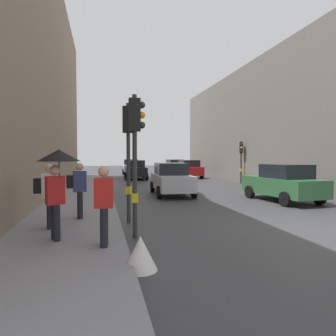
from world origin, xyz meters
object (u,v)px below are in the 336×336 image
object	(u,v)px
traffic_light_mid_street	(241,154)
car_white_compact	(131,167)
car_green_estate	(283,183)
car_silver_hatchback	(172,179)
pedestrian_with_umbrella	(58,169)
car_yellow_taxi	(174,167)
pedestrian_in_red_jacket	(104,202)
traffic_light_near_right	(129,141)
pedestrian_with_grey_backpack	(78,187)
pedestrian_with_black_backpack	(48,192)
traffic_light_near_left	(136,140)
car_red_sedan	(189,169)
warning_sign_triangle	(141,253)
car_dark_suv	(136,170)

from	to	relation	value
traffic_light_mid_street	car_white_compact	world-z (taller)	traffic_light_mid_street
car_green_estate	traffic_light_mid_street	bearing A→B (deg)	75.45
car_silver_hatchback	pedestrian_with_umbrella	size ratio (longest dim) A/B	2.00
car_yellow_taxi	pedestrian_in_red_jacket	xyz separation A→B (m)	(-8.34, -26.64, 0.25)
car_silver_hatchback	car_white_compact	bearing A→B (deg)	90.71
traffic_light_near_right	pedestrian_with_grey_backpack	size ratio (longest dim) A/B	2.16
car_white_compact	car_green_estate	bearing A→B (deg)	-78.24
traffic_light_near_right	pedestrian_with_black_backpack	world-z (taller)	traffic_light_near_right
traffic_light_near_left	car_red_sedan	world-z (taller)	traffic_light_near_left
car_yellow_taxi	car_green_estate	size ratio (longest dim) A/B	1.00
car_yellow_taxi	pedestrian_with_black_backpack	xyz separation A→B (m)	(-9.81, -24.66, 0.29)
traffic_light_mid_street	warning_sign_triangle	bearing A→B (deg)	-122.50
traffic_light_near_right	car_white_compact	xyz separation A→B (m)	(2.70, 26.24, -1.76)
pedestrian_in_red_jacket	traffic_light_near_right	bearing A→B (deg)	73.83
car_green_estate	warning_sign_triangle	size ratio (longest dim) A/B	6.65
traffic_light_near_right	car_silver_hatchback	size ratio (longest dim) A/B	0.89
traffic_light_near_right	car_green_estate	size ratio (longest dim) A/B	0.88
car_silver_hatchback	pedestrian_with_black_backpack	bearing A→B (deg)	-125.78
car_yellow_taxi	car_silver_hatchback	size ratio (longest dim) A/B	1.00
car_silver_hatchback	pedestrian_with_black_backpack	xyz separation A→B (m)	(-5.24, -7.28, 0.29)
car_red_sedan	pedestrian_with_black_backpack	distance (m)	21.69
traffic_light_near_left	pedestrian_with_umbrella	size ratio (longest dim) A/B	1.74
traffic_light_mid_street	car_green_estate	xyz separation A→B (m)	(-2.28, -8.80, -1.42)
traffic_light_near_left	car_silver_hatchback	size ratio (longest dim) A/B	0.87
pedestrian_with_umbrella	car_white_compact	bearing A→B (deg)	80.83
car_silver_hatchback	car_red_sedan	world-z (taller)	same
car_yellow_taxi	car_dark_suv	size ratio (longest dim) A/B	1.01
car_white_compact	warning_sign_triangle	size ratio (longest dim) A/B	6.60
traffic_light_near_right	car_green_estate	distance (m)	8.29
traffic_light_mid_street	car_dark_suv	xyz separation A→B (m)	(-7.50, 6.49, -1.42)
car_yellow_taxi	car_white_compact	size ratio (longest dim) A/B	1.00
pedestrian_in_red_jacket	traffic_light_near_left	bearing A→B (deg)	52.62
pedestrian_in_red_jacket	pedestrian_with_umbrella	bearing A→B (deg)	144.30
car_yellow_taxi	pedestrian_in_red_jacket	bearing A→B (deg)	-107.39
car_dark_suv	car_silver_hatchback	bearing A→B (deg)	-87.06
car_green_estate	pedestrian_in_red_jacket	bearing A→B (deg)	-145.42
car_dark_suv	pedestrian_with_umbrella	distance (m)	20.77
pedestrian_in_red_jacket	pedestrian_with_black_backpack	bearing A→B (deg)	126.59
pedestrian_in_red_jacket	warning_sign_triangle	distance (m)	1.55
traffic_light_near_right	pedestrian_with_black_backpack	xyz separation A→B (m)	(-2.29, -0.88, -1.47)
car_green_estate	pedestrian_with_umbrella	size ratio (longest dim) A/B	2.02
traffic_light_near_left	car_dark_suv	size ratio (longest dim) A/B	0.87
traffic_light_near_right	car_white_compact	size ratio (longest dim) A/B	0.89
car_red_sedan	pedestrian_with_grey_backpack	size ratio (longest dim) A/B	2.39
traffic_light_near_right	pedestrian_with_umbrella	xyz separation A→B (m)	(-1.87, -2.10, -0.80)
warning_sign_triangle	car_red_sedan	bearing A→B (deg)	70.86
car_silver_hatchback	pedestrian_with_umbrella	world-z (taller)	pedestrian_with_umbrella
car_dark_suv	pedestrian_with_black_backpack	distance (m)	19.65
pedestrian_with_black_backpack	car_red_sedan	bearing A→B (deg)	62.84
pedestrian_with_umbrella	pedestrian_with_black_backpack	distance (m)	1.46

